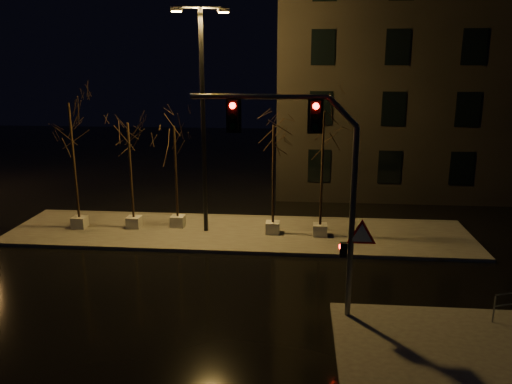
# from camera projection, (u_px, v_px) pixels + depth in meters

# --- Properties ---
(ground) EXTENTS (90.00, 90.00, 0.00)m
(ground) POSITION_uv_depth(u_px,v_px,m) (218.00, 289.00, 18.21)
(ground) COLOR black
(ground) RESTS_ON ground
(median) EXTENTS (22.00, 5.00, 0.15)m
(median) POSITION_uv_depth(u_px,v_px,m) (238.00, 233.00, 23.97)
(median) COLOR #494641
(median) RESTS_ON ground
(sidewalk_corner) EXTENTS (7.00, 5.00, 0.15)m
(sidewalk_corner) POSITION_uv_depth(u_px,v_px,m) (459.00, 351.00, 14.18)
(sidewalk_corner) COLOR #494641
(sidewalk_corner) RESTS_ON ground
(building) EXTENTS (25.00, 12.00, 15.00)m
(building) POSITION_uv_depth(u_px,v_px,m) (473.00, 70.00, 32.45)
(building) COLOR black
(building) RESTS_ON ground
(tree_0) EXTENTS (1.80, 1.80, 6.22)m
(tree_0) POSITION_uv_depth(u_px,v_px,m) (71.00, 132.00, 23.30)
(tree_0) COLOR #B6B5AA
(tree_0) RESTS_ON median
(tree_1) EXTENTS (1.80, 1.80, 5.27)m
(tree_1) POSITION_uv_depth(u_px,v_px,m) (129.00, 147.00, 23.49)
(tree_1) COLOR #B6B5AA
(tree_1) RESTS_ON median
(tree_2) EXTENTS (1.80, 1.80, 5.11)m
(tree_2) POSITION_uv_depth(u_px,v_px,m) (175.00, 149.00, 23.66)
(tree_2) COLOR #B6B5AA
(tree_2) RESTS_ON median
(tree_3) EXTENTS (1.80, 1.80, 5.26)m
(tree_3) POSITION_uv_depth(u_px,v_px,m) (273.00, 150.00, 22.69)
(tree_3) COLOR #B6B5AA
(tree_3) RESTS_ON median
(tree_4) EXTENTS (1.80, 1.80, 5.93)m
(tree_4) POSITION_uv_depth(u_px,v_px,m) (323.00, 140.00, 22.25)
(tree_4) COLOR #B6B5AA
(tree_4) RESTS_ON median
(traffic_signal_mast) EXTENTS (5.72, 0.25, 6.98)m
(traffic_signal_mast) POSITION_uv_depth(u_px,v_px,m) (316.00, 175.00, 15.00)
(traffic_signal_mast) COLOR #5B5E63
(traffic_signal_mast) RESTS_ON sidewalk_corner
(streetlight_main) EXTENTS (2.51, 1.02, 10.22)m
(streetlight_main) POSITION_uv_depth(u_px,v_px,m) (203.00, 107.00, 22.57)
(streetlight_main) COLOR black
(streetlight_main) RESTS_ON median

